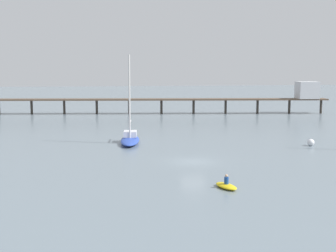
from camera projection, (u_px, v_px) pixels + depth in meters
ground_plane at (193, 162)px, 45.71m from camera, size 400.00×400.00×0.00m
pier at (215, 96)px, 93.85m from camera, size 76.52×12.84×6.74m
sailboat_blue at (130, 138)px, 57.10m from camera, size 3.23×8.37×11.21m
dinghy_yellow at (226, 185)px, 35.61m from camera, size 1.82×2.68×1.14m
mooring_buoy_far at (311, 142)px, 54.97m from camera, size 0.87×0.87×0.87m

